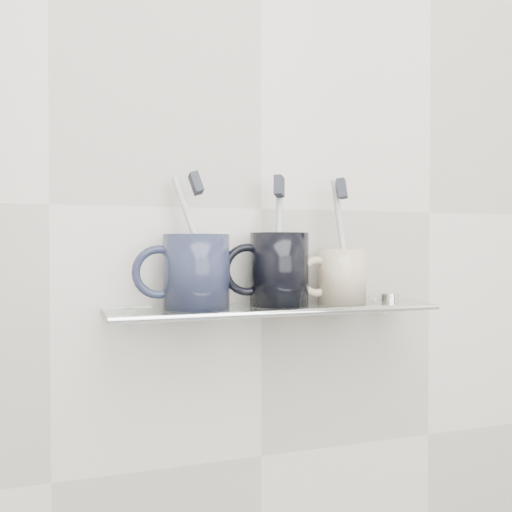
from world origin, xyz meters
name	(u,v)px	position (x,y,z in m)	size (l,w,h in m)	color
wall_back	(261,209)	(0.00, 1.10, 1.25)	(2.50, 2.50, 0.00)	beige
shelf_glass	(275,309)	(0.00, 1.04, 1.10)	(0.50, 0.12, 0.01)	silver
shelf_rail	(289,313)	(0.00, 0.98, 1.10)	(0.01, 0.01, 0.50)	silver
bracket_left	(130,318)	(-0.21, 1.09, 1.09)	(0.02, 0.02, 0.03)	silver
bracket_right	(380,308)	(0.21, 1.09, 1.09)	(0.02, 0.02, 0.03)	silver
mug_left	(196,271)	(-0.12, 1.04, 1.15)	(0.10, 0.10, 0.11)	#1D233F
mug_left_handle	(159,272)	(-0.17, 1.04, 1.15)	(0.08, 0.08, 0.01)	#1D233F
toothbrush_left	(196,239)	(-0.12, 1.04, 1.20)	(0.01, 0.01, 0.19)	silver
bristles_left	(196,183)	(-0.12, 1.04, 1.28)	(0.01, 0.02, 0.03)	#2C3039
mug_center	(279,269)	(0.01, 1.04, 1.16)	(0.09, 0.09, 0.11)	black
mug_center_handle	(247,270)	(-0.04, 1.04, 1.16)	(0.08, 0.08, 0.01)	black
toothbrush_center	(279,239)	(0.01, 1.04, 1.20)	(0.01, 0.01, 0.19)	#B4BDC6
bristles_center	(279,186)	(0.01, 1.04, 1.28)	(0.01, 0.02, 0.03)	#2C3039
mug_right	(342,276)	(0.12, 1.04, 1.14)	(0.08, 0.08, 0.09)	beige
mug_right_handle	(317,277)	(0.07, 1.04, 1.14)	(0.06, 0.06, 0.01)	beige
toothbrush_right	(342,239)	(0.12, 1.04, 1.20)	(0.01, 0.01, 0.19)	#B7AFA8
bristles_right	(342,189)	(0.12, 1.04, 1.28)	(0.01, 0.02, 0.03)	#2C3039
chrome_cap	(390,297)	(0.20, 1.04, 1.11)	(0.03, 0.03, 0.01)	silver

